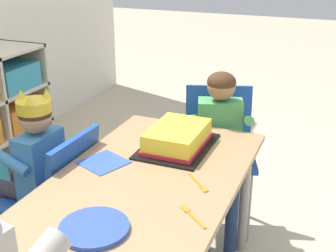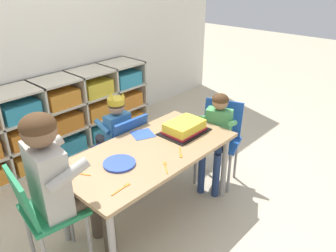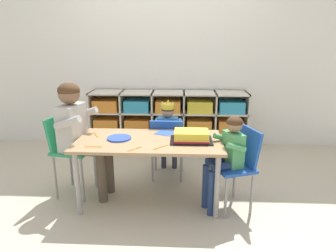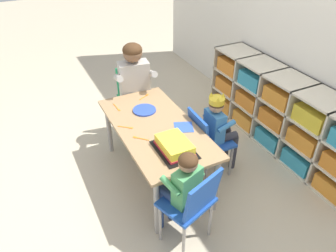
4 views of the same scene
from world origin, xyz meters
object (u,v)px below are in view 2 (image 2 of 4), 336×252
object	(u,v)px
adult_helper_seated	(59,175)
fork_at_table_front_edge	(180,153)
activity_table	(150,157)
guest_at_table_side	(217,130)
classroom_chair_blue	(124,145)
classroom_chair_adult_side	(44,211)
birthday_cake_on_tray	(184,128)
fork_near_cake_tray	(122,189)
child_with_crown	(115,128)
fork_beside_plate_stack	(78,174)
fork_scattered_mid_table	(166,167)
classroom_chair_guest_side	(219,135)
paper_plate_stack	(119,163)

from	to	relation	value
adult_helper_seated	fork_at_table_front_edge	bearing A→B (deg)	-101.33
activity_table	guest_at_table_side	world-z (taller)	guest_at_table_side
classroom_chair_blue	fork_at_table_front_edge	xyz separation A→B (m)	(-0.03, -0.64, 0.20)
classroom_chair_adult_side	birthday_cake_on_tray	world-z (taller)	classroom_chair_adult_side
classroom_chair_adult_side	fork_at_table_front_edge	size ratio (longest dim) A/B	6.83
birthday_cake_on_tray	fork_near_cake_tray	size ratio (longest dim) A/B	2.52
child_with_crown	birthday_cake_on_tray	size ratio (longest dim) A/B	2.31
classroom_chair_blue	fork_beside_plate_stack	size ratio (longest dim) A/B	5.13
fork_near_cake_tray	classroom_chair_blue	bearing A→B (deg)	-135.59
fork_at_table_front_edge	birthday_cake_on_tray	bearing A→B (deg)	-9.08
guest_at_table_side	activity_table	bearing A→B (deg)	-118.03
classroom_chair_adult_side	fork_at_table_front_edge	xyz separation A→B (m)	(0.88, -0.29, 0.12)
birthday_cake_on_tray	fork_scattered_mid_table	size ratio (longest dim) A/B	3.14
child_with_crown	fork_near_cake_tray	distance (m)	0.96
classroom_chair_blue	guest_at_table_side	xyz separation A→B (m)	(0.54, -0.56, 0.14)
classroom_chair_guest_side	birthday_cake_on_tray	world-z (taller)	classroom_chair_guest_side
classroom_chair_adult_side	birthday_cake_on_tray	xyz separation A→B (m)	(1.14, -0.11, 0.16)
classroom_chair_guest_side	fork_scattered_mid_table	bearing A→B (deg)	-98.26
activity_table	classroom_chair_guest_side	bearing A→B (deg)	-5.47
fork_beside_plate_stack	fork_near_cake_tray	distance (m)	0.33
classroom_chair_guest_side	fork_beside_plate_stack	distance (m)	1.31
child_with_crown	classroom_chair_guest_side	size ratio (longest dim) A/B	1.16
activity_table	fork_beside_plate_stack	distance (m)	0.53
birthday_cake_on_tray	guest_at_table_side	bearing A→B (deg)	-18.23
guest_at_table_side	paper_plate_stack	xyz separation A→B (m)	(-0.94, 0.12, 0.06)
paper_plate_stack	classroom_chair_guest_side	bearing A→B (deg)	-4.57
classroom_chair_blue	fork_at_table_front_edge	distance (m)	0.67
guest_at_table_side	birthday_cake_on_tray	world-z (taller)	guest_at_table_side
adult_helper_seated	classroom_chair_guest_side	bearing A→B (deg)	-87.80
fork_at_table_front_edge	fork_beside_plate_stack	xyz separation A→B (m)	(-0.62, 0.31, -0.00)
classroom_chair_blue	birthday_cake_on_tray	xyz separation A→B (m)	(0.23, -0.46, 0.23)
adult_helper_seated	classroom_chair_guest_side	size ratio (longest dim) A/B	1.49
fork_scattered_mid_table	birthday_cake_on_tray	bearing A→B (deg)	156.15
activity_table	child_with_crown	xyz separation A→B (m)	(0.14, 0.56, -0.00)
fork_scattered_mid_table	fork_near_cake_tray	distance (m)	0.34
child_with_crown	adult_helper_seated	xyz separation A→B (m)	(-0.79, -0.48, 0.15)
fork_scattered_mid_table	fork_near_cake_tray	world-z (taller)	same
fork_at_table_front_edge	adult_helper_seated	bearing A→B (deg)	116.06
classroom_chair_guest_side	birthday_cake_on_tray	bearing A→B (deg)	-117.92
classroom_chair_blue	birthday_cake_on_tray	distance (m)	0.56
classroom_chair_adult_side	guest_at_table_side	xyz separation A→B (m)	(1.45, -0.21, 0.06)
fork_at_table_front_edge	fork_scattered_mid_table	xyz separation A→B (m)	(-0.20, -0.04, -0.00)
birthday_cake_on_tray	fork_scattered_mid_table	bearing A→B (deg)	-153.79
paper_plate_stack	fork_at_table_front_edge	world-z (taller)	paper_plate_stack
fork_at_table_front_edge	fork_beside_plate_stack	bearing A→B (deg)	109.53
guest_at_table_side	fork_at_table_front_edge	xyz separation A→B (m)	(-0.56, -0.08, 0.06)
classroom_chair_blue	fork_near_cake_tray	world-z (taller)	classroom_chair_blue
child_with_crown	classroom_chair_guest_side	xyz separation A→B (m)	(0.63, -0.64, -0.09)
child_with_crown	guest_at_table_side	world-z (taller)	child_with_crown
classroom_chair_guest_side	paper_plate_stack	bearing A→B (deg)	-113.40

